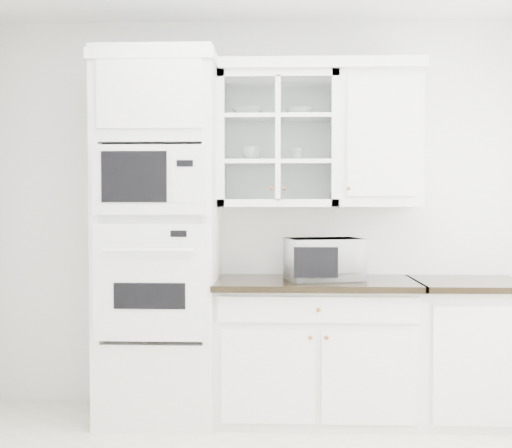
{
  "coord_description": "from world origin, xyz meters",
  "views": [
    {
      "loc": [
        0.04,
        -2.78,
        1.43
      ],
      "look_at": [
        -0.1,
        1.05,
        1.3
      ],
      "focal_mm": 45.0,
      "sensor_mm": 36.0,
      "label": 1
    }
  ],
  "objects": [
    {
      "name": "room_shell",
      "position": [
        0.0,
        0.43,
        1.78
      ],
      "size": [
        4.0,
        3.5,
        2.7
      ],
      "color": "white",
      "rests_on": "ground"
    },
    {
      "name": "oven_column",
      "position": [
        -0.75,
        1.42,
        1.2
      ],
      "size": [
        0.76,
        0.68,
        2.4
      ],
      "color": "white",
      "rests_on": "ground"
    },
    {
      "name": "base_cabinet_run",
      "position": [
        0.28,
        1.45,
        0.46
      ],
      "size": [
        1.32,
        0.67,
        0.92
      ],
      "color": "white",
      "rests_on": "ground"
    },
    {
      "name": "extra_base_cabinet",
      "position": [
        1.28,
        1.45,
        0.46
      ],
      "size": [
        0.72,
        0.67,
        0.92
      ],
      "color": "white",
      "rests_on": "ground"
    },
    {
      "name": "upper_cabinet_glass",
      "position": [
        0.03,
        1.58,
        1.85
      ],
      "size": [
        0.8,
        0.33,
        0.9
      ],
      "color": "white",
      "rests_on": "room_shell"
    },
    {
      "name": "upper_cabinet_solid",
      "position": [
        0.71,
        1.58,
        1.85
      ],
      "size": [
        0.55,
        0.33,
        0.9
      ],
      "primitive_type": "cube",
      "color": "white",
      "rests_on": "room_shell"
    },
    {
      "name": "crown_molding",
      "position": [
        -0.07,
        1.56,
        2.33
      ],
      "size": [
        2.14,
        0.38,
        0.07
      ],
      "primitive_type": "cube",
      "color": "white",
      "rests_on": "room_shell"
    },
    {
      "name": "countertop_microwave",
      "position": [
        0.33,
        1.43,
        1.06
      ],
      "size": [
        0.55,
        0.49,
        0.27
      ],
      "primitive_type": "imported",
      "rotation": [
        0.0,
        0.0,
        3.38
      ],
      "color": "white",
      "rests_on": "base_cabinet_run"
    },
    {
      "name": "bowl_a",
      "position": [
        -0.17,
        1.57,
        2.04
      ],
      "size": [
        0.23,
        0.23,
        0.05
      ],
      "primitive_type": "imported",
      "rotation": [
        0.0,
        0.0,
        -0.04
      ],
      "color": "white",
      "rests_on": "upper_cabinet_glass"
    },
    {
      "name": "bowl_b",
      "position": [
        0.17,
        1.59,
        2.04
      ],
      "size": [
        0.2,
        0.2,
        0.06
      ],
      "primitive_type": "imported",
      "rotation": [
        0.0,
        0.0,
        -0.09
      ],
      "color": "white",
      "rests_on": "upper_cabinet_glass"
    },
    {
      "name": "cup_a",
      "position": [
        -0.15,
        1.58,
        1.76
      ],
      "size": [
        0.16,
        0.16,
        0.1
      ],
      "primitive_type": "imported",
      "rotation": [
        0.0,
        0.0,
        -0.33
      ],
      "color": "white",
      "rests_on": "upper_cabinet_glass"
    },
    {
      "name": "cup_b",
      "position": [
        0.16,
        1.57,
        1.75
      ],
      "size": [
        0.1,
        0.1,
        0.09
      ],
      "primitive_type": "imported",
      "rotation": [
        0.0,
        0.0,
        -0.04
      ],
      "color": "white",
      "rests_on": "upper_cabinet_glass"
    }
  ]
}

